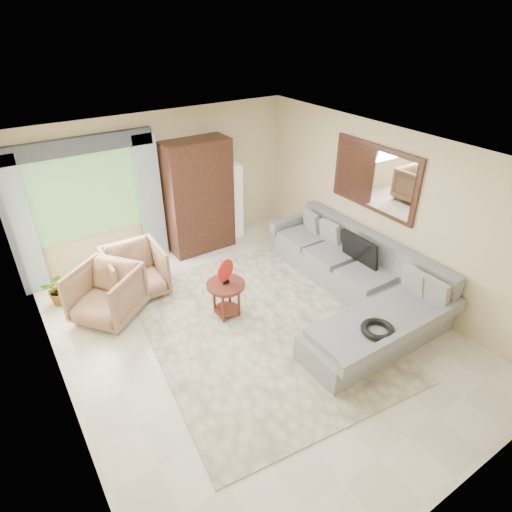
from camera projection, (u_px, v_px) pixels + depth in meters
ground at (255, 334)px, 6.16m from camera, size 6.00×6.00×0.00m
area_rug at (258, 327)px, 6.28m from camera, size 3.41×4.30×0.02m
sectional_sofa at (355, 285)px, 6.74m from camera, size 2.30×3.46×0.90m
tv_screen at (360, 250)px, 6.82m from camera, size 0.14×0.74×0.48m
garden_hose at (378, 329)px, 5.41m from camera, size 0.43×0.43×0.09m
coffee_table at (226, 299)px, 6.38m from camera, size 0.58×0.58×0.58m
red_disc at (225, 270)px, 6.13m from camera, size 0.33×0.15×0.34m
armchair_left at (106, 294)px, 6.31m from camera, size 1.26×1.25×0.82m
armchair_right at (136, 272)px, 6.84m from camera, size 0.89×0.92×0.82m
potted_plant at (60, 289)px, 6.69m from camera, size 0.59×0.55×0.52m
armoire at (199, 197)px, 7.85m from camera, size 1.20×0.55×2.10m
floor_lamp at (235, 201)px, 8.42m from camera, size 0.24×0.24×1.50m
window at (85, 197)px, 6.95m from camera, size 1.80×0.04×1.40m
curtain_left at (20, 229)px, 6.51m from camera, size 0.40×0.08×2.30m
curtain_right at (151, 199)px, 7.51m from camera, size 0.40×0.08×2.30m
valance at (75, 146)px, 6.47m from camera, size 2.40×0.12×0.26m
wall_mirror at (374, 178)px, 6.69m from camera, size 0.05×1.70×1.05m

